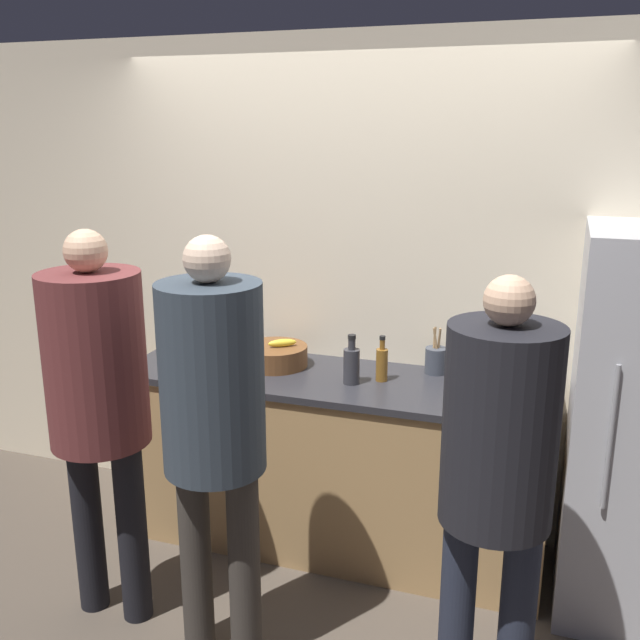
# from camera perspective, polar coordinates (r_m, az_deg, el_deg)

# --- Properties ---
(ground_plane) EXTENTS (14.00, 14.00, 0.00)m
(ground_plane) POSITION_cam_1_polar(r_m,az_deg,el_deg) (3.71, -0.80, -20.03)
(ground_plane) COLOR #4C4238
(wall_back) EXTENTS (5.20, 0.06, 2.60)m
(wall_back) POSITION_cam_1_polar(r_m,az_deg,el_deg) (3.79, 2.71, 2.42)
(wall_back) COLOR beige
(wall_back) RESTS_ON ground_plane
(counter) EXTENTS (2.17, 0.69, 0.93)m
(counter) POSITION_cam_1_polar(r_m,az_deg,el_deg) (3.78, 1.13, -11.10)
(counter) COLOR tan
(counter) RESTS_ON ground_plane
(person_left) EXTENTS (0.42, 0.42, 1.75)m
(person_left) POSITION_cam_1_polar(r_m,az_deg,el_deg) (3.14, -17.37, -5.15)
(person_left) COLOR black
(person_left) RESTS_ON ground_plane
(person_center) EXTENTS (0.40, 0.40, 1.77)m
(person_center) POSITION_cam_1_polar(r_m,az_deg,el_deg) (2.79, -8.52, -7.19)
(person_center) COLOR #38332D
(person_center) RESTS_ON ground_plane
(person_right) EXTENTS (0.39, 0.39, 1.68)m
(person_right) POSITION_cam_1_polar(r_m,az_deg,el_deg) (2.56, 14.03, -10.97)
(person_right) COLOR #232838
(person_right) RESTS_ON ground_plane
(fruit_bowl) EXTENTS (0.34, 0.34, 0.15)m
(fruit_bowl) POSITION_cam_1_polar(r_m,az_deg,el_deg) (3.74, -3.61, -2.84)
(fruit_bowl) COLOR brown
(fruit_bowl) RESTS_ON counter
(utensil_crock) EXTENTS (0.11, 0.11, 0.24)m
(utensil_crock) POSITION_cam_1_polar(r_m,az_deg,el_deg) (3.66, 9.25, -3.16)
(utensil_crock) COLOR #3D424C
(utensil_crock) RESTS_ON counter
(bottle_amber) EXTENTS (0.06, 0.06, 0.23)m
(bottle_amber) POSITION_cam_1_polar(r_m,az_deg,el_deg) (3.51, 4.97, -3.46)
(bottle_amber) COLOR brown
(bottle_amber) RESTS_ON counter
(bottle_dark) EXTENTS (0.08, 0.08, 0.25)m
(bottle_dark) POSITION_cam_1_polar(r_m,az_deg,el_deg) (3.47, 2.54, -3.57)
(bottle_dark) COLOR #333338
(bottle_dark) RESTS_ON counter
(cup_white) EXTENTS (0.07, 0.07, 0.09)m
(cup_white) POSITION_cam_1_polar(r_m,az_deg,el_deg) (3.74, -11.18, -3.27)
(cup_white) COLOR white
(cup_white) RESTS_ON counter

